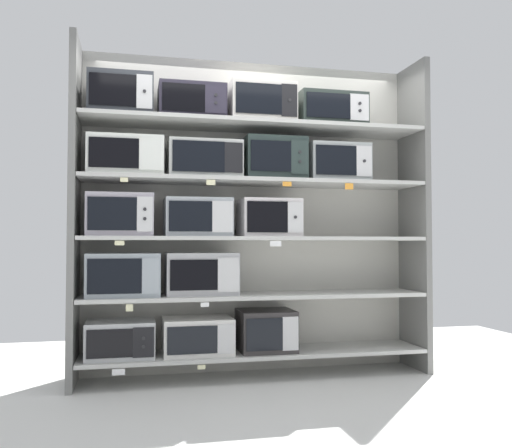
# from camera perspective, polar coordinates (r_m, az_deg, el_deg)

# --- Properties ---
(ground) EXTENTS (6.70, 6.00, 0.02)m
(ground) POSITION_cam_1_polar(r_m,az_deg,el_deg) (3.54, 3.77, -19.38)
(ground) COLOR silver
(back_panel) EXTENTS (2.90, 0.04, 2.57)m
(back_panel) POSITION_cam_1_polar(r_m,az_deg,el_deg) (4.61, -0.71, 0.94)
(back_panel) COLOR beige
(back_panel) RESTS_ON ground
(upright_left) EXTENTS (0.05, 0.48, 2.57)m
(upright_left) POSITION_cam_1_polar(r_m,az_deg,el_deg) (4.27, -18.35, 1.28)
(upright_left) COLOR slate
(upright_left) RESTS_ON ground
(upright_right) EXTENTS (0.05, 0.48, 2.57)m
(upright_right) POSITION_cam_1_polar(r_m,az_deg,el_deg) (4.85, 16.10, 0.87)
(upright_right) COLOR slate
(upright_right) RESTS_ON ground
(shelf_0) EXTENTS (2.70, 0.48, 0.03)m
(shelf_0) POSITION_cam_1_polar(r_m,az_deg,el_deg) (4.43, 0.00, -13.23)
(shelf_0) COLOR beige
(shelf_0) RESTS_ON ground
(microwave_0) EXTENTS (0.50, 0.39, 0.27)m
(microwave_0) POSITION_cam_1_polar(r_m,az_deg,el_deg) (4.30, -13.90, -11.50)
(microwave_0) COLOR #B8BBBC
(microwave_0) RESTS_ON shelf_0
(microwave_1) EXTENTS (0.53, 0.39, 0.27)m
(microwave_1) POSITION_cam_1_polar(r_m,az_deg,el_deg) (4.32, -6.09, -11.46)
(microwave_1) COLOR silver
(microwave_1) RESTS_ON shelf_0
(microwave_2) EXTENTS (0.43, 0.40, 0.32)m
(microwave_2) POSITION_cam_1_polar(r_m,az_deg,el_deg) (4.41, 1.04, -10.97)
(microwave_2) COLOR #302D2E
(microwave_2) RESTS_ON shelf_0
(price_tag_0) EXTENTS (0.09, 0.00, 0.04)m
(price_tag_0) POSITION_cam_1_polar(r_m,az_deg,el_deg) (4.10, -14.09, -14.68)
(price_tag_0) COLOR white
(price_tag_1) EXTENTS (0.06, 0.00, 0.03)m
(price_tag_1) POSITION_cam_1_polar(r_m,az_deg,el_deg) (4.13, -5.67, -14.57)
(price_tag_1) COLOR beige
(shelf_1) EXTENTS (2.70, 0.48, 0.03)m
(shelf_1) POSITION_cam_1_polar(r_m,az_deg,el_deg) (4.37, 0.00, -7.43)
(shelf_1) COLOR beige
(microwave_3) EXTENTS (0.53, 0.38, 0.32)m
(microwave_3) POSITION_cam_1_polar(r_m,az_deg,el_deg) (4.24, -13.61, -5.14)
(microwave_3) COLOR #96A0A8
(microwave_3) RESTS_ON shelf_1
(microwave_4) EXTENTS (0.55, 0.33, 0.32)m
(microwave_4) POSITION_cam_1_polar(r_m,az_deg,el_deg) (4.28, -5.68, -5.16)
(microwave_4) COLOR #B2B3B5
(microwave_4) RESTS_ON shelf_1
(price_tag_2) EXTENTS (0.05, 0.00, 0.05)m
(price_tag_2) POSITION_cam_1_polar(r_m,az_deg,el_deg) (4.02, -13.00, -8.47)
(price_tag_2) COLOR beige
(price_tag_3) EXTENTS (0.06, 0.00, 0.03)m
(price_tag_3) POSITION_cam_1_polar(r_m,az_deg,el_deg) (4.06, -5.33, -8.34)
(price_tag_3) COLOR white
(shelf_2) EXTENTS (2.70, 0.48, 0.03)m
(shelf_2) POSITION_cam_1_polar(r_m,az_deg,el_deg) (4.35, 0.00, -1.51)
(shelf_2) COLOR beige
(microwave_5) EXTENTS (0.48, 0.41, 0.32)m
(microwave_5) POSITION_cam_1_polar(r_m,az_deg,el_deg) (4.24, -13.91, 0.90)
(microwave_5) COLOR #A49EAA
(microwave_5) RESTS_ON shelf_2
(microwave_6) EXTENTS (0.50, 0.41, 0.29)m
(microwave_6) POSITION_cam_1_polar(r_m,az_deg,el_deg) (4.27, -6.10, 0.67)
(microwave_6) COLOR #9BA1A7
(microwave_6) RESTS_ON shelf_2
(microwave_7) EXTENTS (0.47, 0.36, 0.30)m
(microwave_7) POSITION_cam_1_polar(r_m,az_deg,el_deg) (4.37, 1.37, 0.63)
(microwave_7) COLOR silver
(microwave_7) RESTS_ON shelf_2
(price_tag_4) EXTENTS (0.07, 0.00, 0.03)m
(price_tag_4) POSITION_cam_1_polar(r_m,az_deg,el_deg) (4.00, -13.98, -1.92)
(price_tag_4) COLOR beige
(price_tag_5) EXTENTS (0.09, 0.00, 0.04)m
(price_tag_5) POSITION_cam_1_polar(r_m,az_deg,el_deg) (4.13, 2.05, -2.05)
(price_tag_5) COLOR white
(shelf_3) EXTENTS (2.70, 0.48, 0.03)m
(shelf_3) POSITION_cam_1_polar(r_m,az_deg,el_deg) (4.38, 0.00, 4.39)
(shelf_3) COLOR beige
(microwave_8) EXTENTS (0.55, 0.40, 0.29)m
(microwave_8) POSITION_cam_1_polar(r_m,az_deg,el_deg) (4.29, -13.38, 6.75)
(microwave_8) COLOR silver
(microwave_8) RESTS_ON shelf_3
(microwave_9) EXTENTS (0.56, 0.40, 0.28)m
(microwave_9) POSITION_cam_1_polar(r_m,az_deg,el_deg) (4.32, -5.43, 6.58)
(microwave_9) COLOR #BABEB8
(microwave_9) RESTS_ON shelf_3
(microwave_10) EXTENTS (0.49, 0.38, 0.33)m
(microwave_10) POSITION_cam_1_polar(r_m,az_deg,el_deg) (4.43, 1.81, 6.69)
(microwave_10) COLOR #273431
(microwave_10) RESTS_ON shelf_3
(microwave_11) EXTENTS (0.50, 0.37, 0.31)m
(microwave_11) POSITION_cam_1_polar(r_m,az_deg,el_deg) (4.59, 8.25, 6.23)
(microwave_11) COLOR #9CA2A2
(microwave_11) RESTS_ON shelf_3
(price_tag_6) EXTENTS (0.05, 0.00, 0.03)m
(price_tag_6) POSITION_cam_1_polar(r_m,az_deg,el_deg) (4.03, -13.53, 4.50)
(price_tag_6) COLOR beige
(price_tag_7) EXTENTS (0.07, 0.00, 0.04)m
(price_tag_7) POSITION_cam_1_polar(r_m,az_deg,el_deg) (4.06, -4.71, 4.33)
(price_tag_7) COLOR beige
(price_tag_8) EXTENTS (0.07, 0.00, 0.04)m
(price_tag_8) POSITION_cam_1_polar(r_m,az_deg,el_deg) (4.18, 3.24, 4.17)
(price_tag_8) COLOR orange
(price_tag_9) EXTENTS (0.07, 0.00, 0.05)m
(price_tag_9) POSITION_cam_1_polar(r_m,az_deg,el_deg) (4.35, 9.64, 3.87)
(price_tag_9) COLOR orange
(shelf_4) EXTENTS (2.70, 0.48, 0.03)m
(shelf_4) POSITION_cam_1_polar(r_m,az_deg,el_deg) (4.45, 0.00, 10.16)
(shelf_4) COLOR beige
(microwave_12) EXTENTS (0.48, 0.38, 0.31)m
(microwave_12) POSITION_cam_1_polar(r_m,az_deg,el_deg) (4.38, -13.85, 12.71)
(microwave_12) COLOR #30343A
(microwave_12) RESTS_ON shelf_4
(microwave_13) EXTENTS (0.51, 0.36, 0.27)m
(microwave_13) POSITION_cam_1_polar(r_m,az_deg,el_deg) (4.40, -6.71, 12.31)
(microwave_13) COLOR #2A2635
(microwave_13) RESTS_ON shelf_4
(microwave_14) EXTENTS (0.52, 0.36, 0.32)m
(microwave_14) POSITION_cam_1_polar(r_m,az_deg,el_deg) (4.49, 0.52, 12.31)
(microwave_14) COLOR silver
(microwave_14) RESTS_ON shelf_4
(microwave_15) EXTENTS (0.55, 0.39, 0.26)m
(microwave_15) POSITION_cam_1_polar(r_m,az_deg,el_deg) (4.65, 7.61, 11.50)
(microwave_15) COLOR #29342F
(microwave_15) RESTS_ON shelf_4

